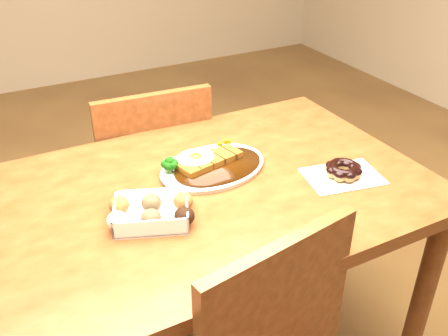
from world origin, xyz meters
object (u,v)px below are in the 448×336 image
table (209,216)px  chair_far (150,179)px  donut_box (151,212)px  pon_de_ring (343,170)px  katsu_curry_plate (211,165)px

table → chair_far: chair_far is taller
table → donut_box: (-0.19, -0.07, 0.12)m
chair_far → pon_de_ring: (0.35, -0.66, 0.29)m
table → chair_far: 0.56m
katsu_curry_plate → donut_box: size_ratio=1.57×
chair_far → pon_de_ring: size_ratio=3.72×
katsu_curry_plate → pon_de_ring: size_ratio=1.47×
table → chair_far: size_ratio=1.38×
chair_far → katsu_curry_plate: chair_far is taller
chair_far → katsu_curry_plate: 0.54m
donut_box → table: bearing=20.2°
table → chair_far: bearing=89.0°
donut_box → pon_de_ring: size_ratio=0.94×
chair_far → katsu_curry_plate: (0.04, -0.46, 0.29)m
katsu_curry_plate → donut_box: 0.28m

